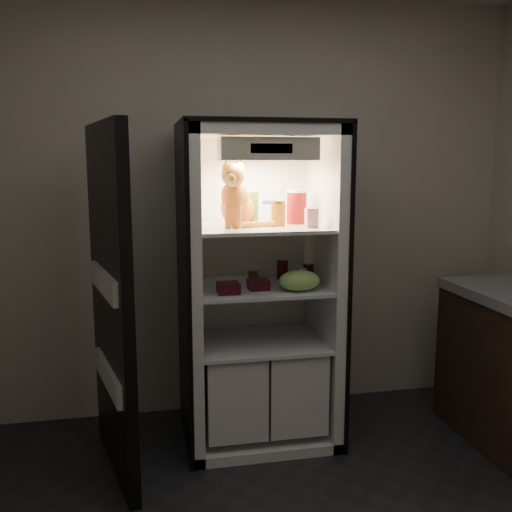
{
  "coord_description": "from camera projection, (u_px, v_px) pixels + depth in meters",
  "views": [
    {
      "loc": [
        -0.68,
        -1.86,
        1.65
      ],
      "look_at": [
        -0.02,
        1.32,
        1.11
      ],
      "focal_mm": 40.0,
      "sensor_mm": 36.0,
      "label": 1
    }
  ],
  "objects": [
    {
      "name": "room_shell",
      "position": [
        340.0,
        172.0,
        1.94
      ],
      "size": [
        3.6,
        3.6,
        3.6
      ],
      "color": "white",
      "rests_on": "floor"
    },
    {
      "name": "soda_can_b",
      "position": [
        308.0,
        273.0,
        3.41
      ],
      "size": [
        0.06,
        0.06,
        0.12
      ],
      "color": "black",
      "rests_on": "refrigerator"
    },
    {
      "name": "berry_box_right",
      "position": [
        258.0,
        284.0,
        3.22
      ],
      "size": [
        0.11,
        0.11,
        0.06
      ],
      "primitive_type": "cube",
      "color": "#490C1B",
      "rests_on": "refrigerator"
    },
    {
      "name": "cream_carton",
      "position": [
        311.0,
        218.0,
        3.17
      ],
      "size": [
        0.06,
        0.06,
        0.11
      ],
      "primitive_type": "cube",
      "color": "silver",
      "rests_on": "refrigerator"
    },
    {
      "name": "tabby_cat",
      "position": [
        236.0,
        201.0,
        3.21
      ],
      "size": [
        0.32,
        0.38,
        0.39
      ],
      "rotation": [
        0.0,
        0.0,
        -0.32
      ],
      "color": "orange",
      "rests_on": "refrigerator"
    },
    {
      "name": "salsa_jar",
      "position": [
        278.0,
        213.0,
        3.24
      ],
      "size": [
        0.08,
        0.08,
        0.14
      ],
      "color": "maroon",
      "rests_on": "refrigerator"
    },
    {
      "name": "fridge_door",
      "position": [
        111.0,
        305.0,
        2.97
      ],
      "size": [
        0.25,
        0.86,
        1.85
      ],
      "rotation": [
        0.0,
        0.0,
        0.22
      ],
      "color": "black",
      "rests_on": "floor"
    },
    {
      "name": "parmesan_shaker",
      "position": [
        252.0,
        209.0,
        3.27
      ],
      "size": [
        0.07,
        0.07,
        0.19
      ],
      "color": "#228026",
      "rests_on": "refrigerator"
    },
    {
      "name": "soda_can_c",
      "position": [
        301.0,
        278.0,
        3.27
      ],
      "size": [
        0.06,
        0.06,
        0.11
      ],
      "color": "black",
      "rests_on": "refrigerator"
    },
    {
      "name": "refrigerator",
      "position": [
        257.0,
        307.0,
        3.41
      ],
      "size": [
        0.9,
        0.72,
        1.88
      ],
      "color": "white",
      "rests_on": "floor"
    },
    {
      "name": "condiment_jar",
      "position": [
        253.0,
        276.0,
        3.4
      ],
      "size": [
        0.06,
        0.06,
        0.08
      ],
      "color": "#573318",
      "rests_on": "refrigerator"
    },
    {
      "name": "berry_box_left",
      "position": [
        228.0,
        288.0,
        3.12
      ],
      "size": [
        0.12,
        0.12,
        0.06
      ],
      "primitive_type": "cube",
      "color": "#490C1B",
      "rests_on": "refrigerator"
    },
    {
      "name": "pepper_jar",
      "position": [
        297.0,
        207.0,
        3.36
      ],
      "size": [
        0.12,
        0.12,
        0.2
      ],
      "color": "maroon",
      "rests_on": "refrigerator"
    },
    {
      "name": "soda_can_a",
      "position": [
        282.0,
        269.0,
        3.49
      ],
      "size": [
        0.07,
        0.07,
        0.13
      ],
      "color": "black",
      "rests_on": "refrigerator"
    },
    {
      "name": "mayo_tub",
      "position": [
        270.0,
        212.0,
        3.42
      ],
      "size": [
        0.1,
        0.1,
        0.13
      ],
      "color": "white",
      "rests_on": "refrigerator"
    },
    {
      "name": "grape_bag",
      "position": [
        299.0,
        281.0,
        3.18
      ],
      "size": [
        0.23,
        0.17,
        0.12
      ],
      "primitive_type": "ellipsoid",
      "color": "#90CC5F",
      "rests_on": "refrigerator"
    }
  ]
}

